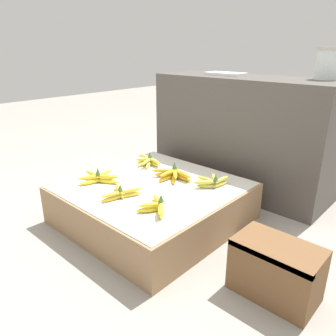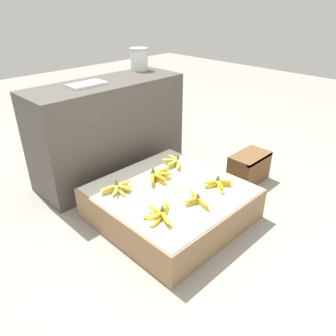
% 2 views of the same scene
% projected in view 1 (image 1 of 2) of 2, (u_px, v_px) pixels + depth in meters
% --- Properties ---
extents(ground_plane, '(10.00, 10.00, 0.00)m').
position_uv_depth(ground_plane, '(153.00, 220.00, 1.95)').
color(ground_plane, gray).
extents(display_platform, '(0.90, 0.91, 0.23)m').
position_uv_depth(display_platform, '(153.00, 203.00, 1.91)').
color(display_platform, '#997551').
rests_on(display_platform, ground_plane).
extents(back_vendor_table, '(1.24, 0.45, 0.78)m').
position_uv_depth(back_vendor_table, '(242.00, 134.00, 2.29)').
color(back_vendor_table, '#4C4742').
rests_on(back_vendor_table, ground_plane).
extents(wooden_crate, '(0.34, 0.20, 0.24)m').
position_uv_depth(wooden_crate, '(276.00, 270.00, 1.33)').
color(wooden_crate, brown).
rests_on(wooden_crate, ground_plane).
extents(banana_bunch_front_left, '(0.24, 0.24, 0.09)m').
position_uv_depth(banana_bunch_front_left, '(99.00, 177.00, 1.91)').
color(banana_bunch_front_left, yellow).
rests_on(banana_bunch_front_left, display_platform).
extents(banana_bunch_front_midleft, '(0.16, 0.22, 0.08)m').
position_uv_depth(banana_bunch_front_midleft, '(120.00, 193.00, 1.70)').
color(banana_bunch_front_midleft, gold).
rests_on(banana_bunch_front_midleft, display_platform).
extents(banana_bunch_front_midright, '(0.18, 0.17, 0.09)m').
position_uv_depth(banana_bunch_front_midright, '(156.00, 206.00, 1.56)').
color(banana_bunch_front_midright, yellow).
rests_on(banana_bunch_front_midright, display_platform).
extents(banana_bunch_middle_left, '(0.23, 0.14, 0.09)m').
position_uv_depth(banana_bunch_middle_left, '(148.00, 161.00, 2.18)').
color(banana_bunch_middle_left, '#DBCC4C').
rests_on(banana_bunch_middle_left, display_platform).
extents(banana_bunch_middle_midleft, '(0.25, 0.17, 0.10)m').
position_uv_depth(banana_bunch_middle_midleft, '(173.00, 174.00, 1.94)').
color(banana_bunch_middle_midleft, gold).
rests_on(banana_bunch_middle_midleft, display_platform).
extents(banana_bunch_middle_midright, '(0.15, 0.22, 0.08)m').
position_uv_depth(banana_bunch_middle_midright, '(212.00, 182.00, 1.85)').
color(banana_bunch_middle_midright, gold).
rests_on(banana_bunch_middle_midright, display_platform).
extents(glass_jar, '(0.16, 0.16, 0.18)m').
position_uv_depth(glass_jar, '(329.00, 63.00, 1.93)').
color(glass_jar, silver).
rests_on(glass_jar, back_vendor_table).
extents(foam_tray_white, '(0.27, 0.15, 0.02)m').
position_uv_depth(foam_tray_white, '(226.00, 74.00, 2.25)').
color(foam_tray_white, white).
rests_on(foam_tray_white, back_vendor_table).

